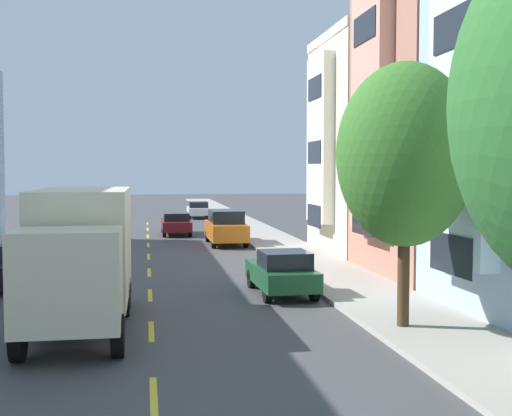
{
  "coord_description": "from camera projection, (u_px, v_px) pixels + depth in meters",
  "views": [
    {
      "loc": [
        -0.11,
        -5.14,
        4.15
      ],
      "look_at": [
        5.3,
        27.4,
        2.27
      ],
      "focal_mm": 46.68,
      "sensor_mm": 36.0,
      "label": 1
    }
  ],
  "objects": [
    {
      "name": "delivery_box_truck",
      "position": [
        81.0,
        251.0,
        17.49
      ],
      "size": [
        2.42,
        7.42,
        3.63
      ],
      "color": "beige",
      "rests_on": "ground_plane"
    },
    {
      "name": "moving_burgundy_sedan",
      "position": [
        176.0,
        223.0,
        42.69
      ],
      "size": [
        1.8,
        4.5,
        1.43
      ],
      "color": "maroon",
      "rests_on": "ground_plane"
    },
    {
      "name": "parked_hatchback_forest",
      "position": [
        282.0,
        272.0,
        22.12
      ],
      "size": [
        1.84,
        4.04,
        1.5
      ],
      "color": "#194C28",
      "rests_on": "ground_plane"
    },
    {
      "name": "parked_hatchback_black",
      "position": [
        22.0,
        265.0,
        23.66
      ],
      "size": [
        1.85,
        4.04,
        1.5
      ],
      "color": "black",
      "rests_on": "ground_plane"
    },
    {
      "name": "lane_centerline_dashes",
      "position": [
        149.0,
        264.0,
        29.44
      ],
      "size": [
        0.14,
        47.2,
        0.01
      ],
      "color": "yellow",
      "rests_on": "ground_plane"
    },
    {
      "name": "parked_suv_orange",
      "position": [
        226.0,
        227.0,
        36.98
      ],
      "size": [
        1.98,
        4.81,
        1.93
      ],
      "color": "orange",
      "rests_on": "ground_plane"
    },
    {
      "name": "ground_plane",
      "position": [
        148.0,
        249.0,
        34.86
      ],
      "size": [
        160.0,
        160.0,
        0.0
      ],
      "primitive_type": "plane",
      "color": "#424244"
    },
    {
      "name": "parked_sedan_silver",
      "position": [
        56.0,
        240.0,
        32.15
      ],
      "size": [
        1.88,
        4.53,
        1.43
      ],
      "color": "#B2B5BA",
      "rests_on": "ground_plane"
    },
    {
      "name": "street_tree_second",
      "position": [
        405.0,
        155.0,
        16.87
      ],
      "size": [
        3.5,
        3.5,
        6.75
      ],
      "color": "#47331E",
      "rests_on": "sidewalk_right"
    },
    {
      "name": "parked_sedan_white",
      "position": [
        198.0,
        209.0,
        57.68
      ],
      "size": [
        1.89,
        4.53,
        1.43
      ],
      "color": "silver",
      "rests_on": "ground_plane"
    },
    {
      "name": "townhouse_fourth_cream",
      "position": [
        427.0,
        148.0,
        33.78
      ],
      "size": [
        11.46,
        7.29,
        10.92
      ],
      "color": "beige",
      "rests_on": "ground_plane"
    },
    {
      "name": "sidewalk_right",
      "position": [
        289.0,
        250.0,
        34.05
      ],
      "size": [
        3.2,
        120.0,
        0.14
      ],
      "primitive_type": "cube",
      "color": "#A39E93",
      "rests_on": "ground_plane"
    },
    {
      "name": "parked_hatchback_navy",
      "position": [
        96.0,
        210.0,
        56.21
      ],
      "size": [
        1.77,
        4.01,
        1.5
      ],
      "color": "navy",
      "rests_on": "ground_plane"
    }
  ]
}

